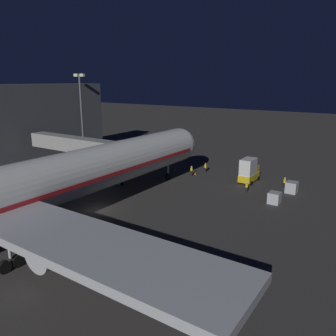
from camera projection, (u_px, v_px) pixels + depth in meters
ground_plane at (97, 210)px, 44.71m from camera, size 320.00×320.00×0.00m
airliner_at_gate at (6, 195)px, 33.59m from camera, size 52.06×70.50×19.96m
jet_bridge at (86, 146)px, 58.04m from camera, size 23.38×3.40×7.14m
apron_floodlight_mast at (81, 110)px, 72.89m from camera, size 2.90×0.50×17.87m
catering_truck at (249, 170)px, 56.35m from camera, size 2.36×4.79×4.09m
baggage_container_near_belt at (274, 198)px, 46.91m from camera, size 1.53×1.66×1.58m
baggage_container_mid_row at (292, 187)px, 51.35m from camera, size 1.61×1.77×1.70m
ground_crew_near_nose_gear at (285, 182)px, 53.71m from camera, size 0.40×0.40×1.71m
ground_crew_marshaller_fwd at (192, 170)px, 60.35m from camera, size 0.40×0.40×1.79m
ground_crew_by_tug at (247, 187)px, 51.28m from camera, size 0.40×0.40×1.75m
ground_crew_walking_aft at (205, 167)px, 62.63m from camera, size 0.40×0.40×1.81m
traffic_cone_nose_port at (195, 173)px, 61.30m from camera, size 0.36×0.36×0.55m
traffic_cone_nose_starboard at (175, 170)px, 63.68m from camera, size 0.36×0.36×0.55m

